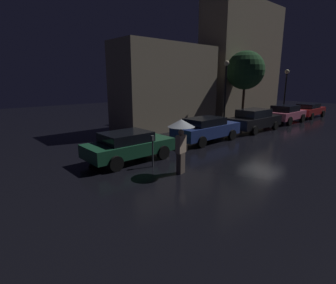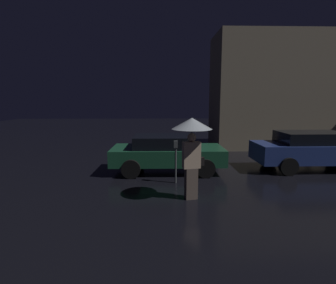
% 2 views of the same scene
% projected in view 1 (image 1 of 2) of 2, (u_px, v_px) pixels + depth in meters
% --- Properties ---
extents(ground_plane, '(60.00, 60.00, 0.00)m').
position_uv_depth(ground_plane, '(264.00, 136.00, 17.20)').
color(ground_plane, black).
extents(building_facade_left, '(8.14, 3.00, 6.07)m').
position_uv_depth(building_facade_left, '(166.00, 87.00, 19.38)').
color(building_facade_left, gray).
rests_on(building_facade_left, ground).
extents(building_facade_right, '(9.50, 3.00, 10.55)m').
position_uv_depth(building_facade_right, '(242.00, 62.00, 25.23)').
color(building_facade_right, gray).
rests_on(building_facade_right, ground).
extents(parked_car_green, '(4.03, 1.99, 1.32)m').
position_uv_depth(parked_car_green, '(129.00, 145.00, 11.78)').
color(parked_car_green, '#1E5638').
rests_on(parked_car_green, ground).
extents(parked_car_blue, '(4.48, 1.89, 1.41)m').
position_uv_depth(parked_car_blue, '(206.00, 129.00, 15.47)').
color(parked_car_blue, navy).
rests_on(parked_car_blue, ground).
extents(parked_car_black, '(4.59, 1.95, 1.55)m').
position_uv_depth(parked_car_black, '(254.00, 120.00, 18.72)').
color(parked_car_black, black).
rests_on(parked_car_black, ground).
extents(parked_car_pink, '(4.05, 2.06, 1.48)m').
position_uv_depth(parked_car_pink, '(285.00, 113.00, 22.21)').
color(parked_car_pink, '#DB6684').
rests_on(parked_car_pink, ground).
extents(parked_car_red, '(4.57, 1.87, 1.33)m').
position_uv_depth(parked_car_red, '(309.00, 110.00, 25.41)').
color(parked_car_red, maroon).
rests_on(parked_car_red, ground).
extents(pedestrian_with_umbrella, '(1.04, 1.04, 2.14)m').
position_uv_depth(pedestrian_with_umbrella, '(181.00, 132.00, 9.93)').
color(pedestrian_with_umbrella, '#66564C').
rests_on(pedestrian_with_umbrella, ground).
extents(parking_meter, '(0.12, 0.10, 1.34)m').
position_uv_depth(parking_meter, '(153.00, 148.00, 10.88)').
color(parking_meter, '#4C5154').
rests_on(parking_meter, ground).
extents(street_lamp_near, '(0.38, 0.38, 4.97)m').
position_uv_depth(street_lamp_near, '(226.00, 84.00, 19.78)').
color(street_lamp_near, black).
rests_on(street_lamp_near, ground).
extents(street_lamp_far, '(0.43, 0.43, 4.56)m').
position_uv_depth(street_lamp_far, '(286.00, 84.00, 26.06)').
color(street_lamp_far, black).
rests_on(street_lamp_far, ground).
extents(street_tree, '(3.04, 3.04, 5.83)m').
position_uv_depth(street_tree, '(245.00, 70.00, 20.94)').
color(street_tree, '#473323').
rests_on(street_tree, ground).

